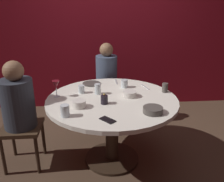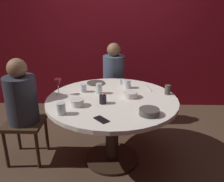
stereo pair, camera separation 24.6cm
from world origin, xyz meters
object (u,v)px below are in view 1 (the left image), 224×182
object	(u,v)px
cup_by_left_diner	(65,111)
cup_far_edge	(165,88)
dining_table	(112,112)
dinner_plate	(92,84)
cell_phone	(108,120)
bowl_salad_center	(153,110)
bowl_serving_large	(130,94)
seated_diner_left	(18,104)
cup_center_front	(98,89)
cup_near_candle	(81,89)
wine_glass	(56,85)
bowl_small_white	(79,104)
candle_holder	(104,100)
seated_diner_back	(107,75)
cup_by_right_diner	(124,84)

from	to	relation	value
cup_by_left_diner	cup_far_edge	world-z (taller)	cup_by_left_diner
dining_table	dinner_plate	distance (m)	0.54
cell_phone	bowl_salad_center	xyz separation A→B (m)	(0.42, 0.11, 0.02)
cell_phone	bowl_serving_large	distance (m)	0.59
seated_diner_left	cup_far_edge	xyz separation A→B (m)	(1.54, 0.13, 0.08)
cell_phone	cup_center_front	world-z (taller)	cup_center_front
dinner_plate	cup_center_front	size ratio (longest dim) A/B	1.92
cup_near_candle	cup_center_front	world-z (taller)	cup_center_front
seated_diner_left	cell_phone	bearing A→B (deg)	-29.08
bowl_salad_center	wine_glass	bearing A→B (deg)	153.01
bowl_small_white	cup_near_candle	bearing A→B (deg)	88.78
bowl_small_white	cup_far_edge	size ratio (longest dim) A/B	1.27
bowl_salad_center	cup_by_left_diner	xyz separation A→B (m)	(-0.78, -0.01, 0.03)
dining_table	wine_glass	distance (m)	0.64
candle_holder	bowl_small_white	distance (m)	0.25
cell_phone	cup_center_front	bearing A→B (deg)	54.46
seated_diner_back	bowl_small_white	bearing A→B (deg)	-16.14
bowl_salad_center	cup_near_candle	bearing A→B (deg)	139.98
dining_table	bowl_serving_large	size ratio (longest dim) A/B	9.20
cell_phone	cup_far_edge	world-z (taller)	cup_far_edge
seated_diner_left	cup_far_edge	bearing A→B (deg)	4.89
cup_near_candle	bowl_small_white	bearing A→B (deg)	-91.22
bowl_salad_center	bowl_small_white	world-z (taller)	bowl_small_white
dining_table	bowl_salad_center	xyz separation A→B (m)	(0.34, -0.37, 0.18)
seated_diner_left	cup_center_front	distance (m)	0.82
bowl_serving_large	cup_far_edge	size ratio (longest dim) A/B	1.45
cup_center_front	cup_near_candle	bearing A→B (deg)	166.37
dinner_plate	cup_far_edge	world-z (taller)	cup_far_edge
candle_holder	seated_diner_back	bearing A→B (deg)	85.39
seated_diner_left	wine_glass	distance (m)	0.42
cup_far_edge	cup_by_left_diner	bearing A→B (deg)	-153.54
seated_diner_back	cup_by_left_diner	bearing A→B (deg)	-18.43
dinner_plate	bowl_serving_large	bearing A→B (deg)	-47.24
bowl_serving_large	cup_center_front	bearing A→B (deg)	162.93
seated_diner_back	cup_far_edge	bearing A→B (deg)	36.46
cup_center_front	wine_glass	bearing A→B (deg)	-173.99
candle_holder	cell_phone	distance (m)	0.35
dining_table	cup_far_edge	distance (m)	0.64
dining_table	seated_diner_back	world-z (taller)	seated_diner_back
cell_phone	bowl_serving_large	bearing A→B (deg)	21.14
cup_near_candle	seated_diner_left	bearing A→B (deg)	-163.98
wine_glass	cell_phone	distance (m)	0.77
dinner_plate	cup_far_edge	bearing A→B (deg)	-22.78
cup_near_candle	dinner_plate	bearing A→B (deg)	69.29
bowl_serving_large	cup_by_right_diner	distance (m)	0.29
bowl_salad_center	cup_near_candle	distance (m)	0.86
bowl_small_white	cup_by_right_diner	world-z (taller)	cup_by_right_diner
cup_near_candle	cup_by_right_diner	world-z (taller)	cup_by_right_diner
cup_by_right_diner	cup_near_candle	bearing A→B (deg)	-164.17
dining_table	cup_by_right_diner	bearing A→B (deg)	62.10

